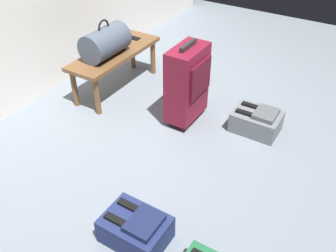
{
  "coord_description": "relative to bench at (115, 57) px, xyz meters",
  "views": [
    {
      "loc": [
        -1.97,
        -1.06,
        1.88
      ],
      "look_at": [
        -0.1,
        0.09,
        0.25
      ],
      "focal_mm": 39.49,
      "sensor_mm": 36.0,
      "label": 1
    }
  ],
  "objects": [
    {
      "name": "backpack_grey",
      "position": [
        0.05,
        -1.41,
        -0.24
      ],
      "size": [
        0.28,
        0.38,
        0.21
      ],
      "color": "slate",
      "rests_on": "ground"
    },
    {
      "name": "cell_phone",
      "position": [
        0.33,
        0.03,
        0.06
      ],
      "size": [
        0.07,
        0.14,
        0.01
      ],
      "color": "black",
      "rests_on": "bench"
    },
    {
      "name": "bench",
      "position": [
        0.0,
        0.0,
        0.0
      ],
      "size": [
        1.0,
        0.36,
        0.39
      ],
      "color": "brown",
      "rests_on": "ground"
    },
    {
      "name": "backpack_navy",
      "position": [
        -1.35,
        -1.19,
        -0.24
      ],
      "size": [
        0.28,
        0.38,
        0.21
      ],
      "color": "navy",
      "rests_on": "ground"
    },
    {
      "name": "suitcase_upright_burgundy",
      "position": [
        -0.11,
        -0.84,
        0.03
      ],
      "size": [
        0.39,
        0.24,
        0.71
      ],
      "color": "maroon",
      "rests_on": "ground"
    },
    {
      "name": "duffel_bag_slate",
      "position": [
        -0.11,
        0.0,
        0.19
      ],
      "size": [
        0.44,
        0.26,
        0.34
      ],
      "color": "#475160",
      "rests_on": "bench"
    },
    {
      "name": "ground_plane",
      "position": [
        -0.46,
        -1.02,
        -0.33
      ],
      "size": [
        6.6,
        6.6,
        0.0
      ],
      "primitive_type": "plane",
      "color": "slate"
    }
  ]
}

